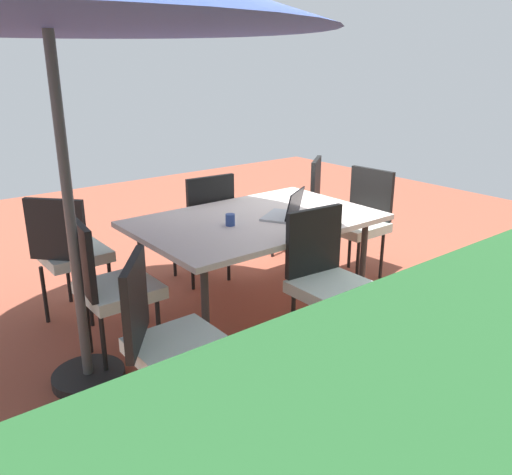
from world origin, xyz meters
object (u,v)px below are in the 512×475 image
chair_north (327,277)px  laptop (286,212)px  chair_northeast (167,338)px  chair_southwest (300,201)px  dining_table (256,224)px  chair_east (109,283)px  chair_southeast (70,250)px  chair_south (203,222)px  chair_west (360,218)px  cup (230,220)px

chair_north → laptop: 0.71m
chair_northeast → laptop: laptop is taller
chair_southwest → dining_table: bearing=-4.3°
chair_north → chair_southwest: bearing=57.5°
chair_north → chair_east: (1.16, -0.78, 0.00)m
chair_northeast → chair_southeast: size_ratio=1.00×
chair_south → chair_southwest: same height
chair_southeast → dining_table: bearing=-167.4°
chair_north → chair_southwest: same height
dining_table → chair_north: chair_north is taller
dining_table → laptop: bearing=143.8°
chair_south → chair_southeast: bearing=3.8°
chair_east → laptop: laptop is taller
dining_table → chair_south: size_ratio=1.82×
chair_north → chair_west: bearing=37.7°
chair_southwest → cup: 1.68m
dining_table → chair_south: bearing=-92.0°
chair_north → chair_south: (-0.03, -1.54, 0.00)m
chair_southeast → laptop: laptop is taller
chair_north → laptop: laptop is taller
chair_south → laptop: bearing=103.9°
chair_north → chair_northeast: bearing=-172.0°
chair_southwest → chair_east: bearing=-19.9°
chair_north → chair_west: size_ratio=1.00×
dining_table → chair_northeast: bearing=33.9°
dining_table → chair_southwest: (-1.18, -0.78, -0.17)m
chair_east → cup: chair_east is taller
laptop → chair_east: bearing=-36.2°
chair_south → chair_southeast: 1.17m
chair_southeast → cup: bearing=-175.8°
chair_south → chair_southeast: same height
dining_table → chair_east: (1.17, -0.02, -0.17)m
chair_southwest → chair_south: bearing=-37.7°
chair_northeast → laptop: bearing=-27.2°
dining_table → laptop: laptop is taller
dining_table → chair_east: bearing=-1.2°
dining_table → chair_west: chair_west is taller
dining_table → chair_east: size_ratio=1.82×
chair_north → chair_northeast: 1.21m
dining_table → chair_west: bearing=179.8°
dining_table → chair_south: (-0.03, -0.78, -0.17)m
chair_southwest → cup: (1.44, 0.81, 0.26)m
chair_west → chair_southeast: bearing=-113.5°
chair_south → chair_northeast: bearing=56.4°
chair_north → laptop: (-0.19, -0.63, 0.27)m
dining_table → cup: (0.26, 0.04, 0.09)m
dining_table → laptop: 0.24m
chair_west → laptop: 1.04m
chair_northeast → chair_southwest: same height
chair_southeast → chair_southwest: (-2.32, 0.01, 0.00)m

